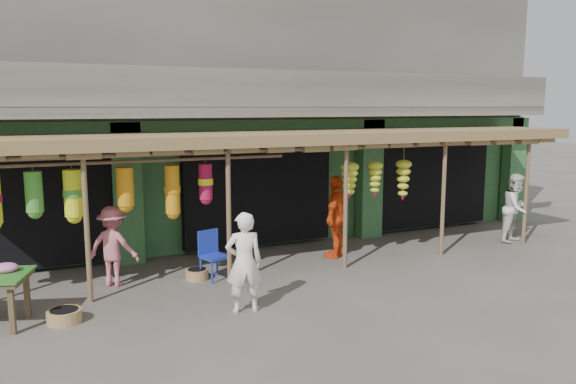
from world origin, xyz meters
name	(u,v)px	position (x,y,z in m)	size (l,w,h in m)	color
ground	(297,271)	(0.00, 0.00, 0.00)	(80.00, 80.00, 0.00)	#514C47
building	(221,105)	(0.00, 4.87, 3.37)	(16.40, 6.80, 7.00)	gray
awning	(275,142)	(-0.13, 0.81, 2.58)	(14.00, 2.70, 2.79)	brown
blue_chair	(212,252)	(-1.71, 0.25, 0.53)	(0.57, 0.57, 0.95)	#1B30B4
basket_mid	(64,316)	(-4.46, -1.00, 0.10)	(0.53, 0.53, 0.20)	#9B7B45
basket_right	(197,274)	(-2.00, 0.30, 0.10)	(0.44, 0.44, 0.20)	olive
person_front	(244,262)	(-1.75, -1.70, 0.83)	(0.60, 0.40, 1.66)	white
person_right	(516,208)	(6.00, 0.08, 0.85)	(0.82, 0.64, 1.70)	white
person_vendor	(336,217)	(1.26, 0.64, 0.92)	(1.07, 0.45, 1.83)	#E54815
person_shopper	(113,246)	(-3.50, 0.58, 0.75)	(0.97, 0.56, 1.50)	#CA6B79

